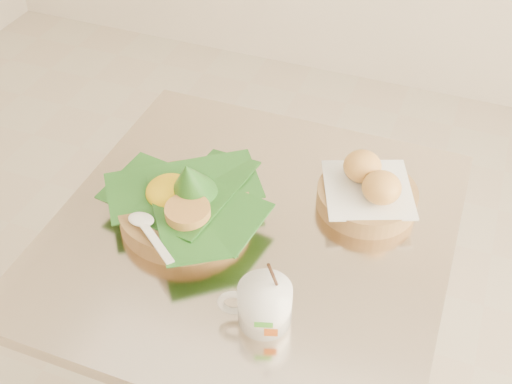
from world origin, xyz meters
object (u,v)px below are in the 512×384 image
(cafe_table, at_px, (252,305))
(coffee_mug, at_px, (263,304))
(rice_basket, at_px, (184,202))
(bread_basket, at_px, (368,191))

(cafe_table, distance_m, coffee_mug, 0.33)
(rice_basket, distance_m, bread_basket, 0.34)
(bread_basket, bearing_deg, cafe_table, -142.41)
(rice_basket, bearing_deg, cafe_table, 8.05)
(cafe_table, bearing_deg, bread_basket, 37.59)
(cafe_table, relative_size, coffee_mug, 5.18)
(rice_basket, xyz_separation_m, bread_basket, (0.30, 0.15, -0.01))
(cafe_table, height_order, coffee_mug, coffee_mug)
(cafe_table, xyz_separation_m, bread_basket, (0.18, 0.14, 0.26))
(rice_basket, relative_size, bread_basket, 1.46)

